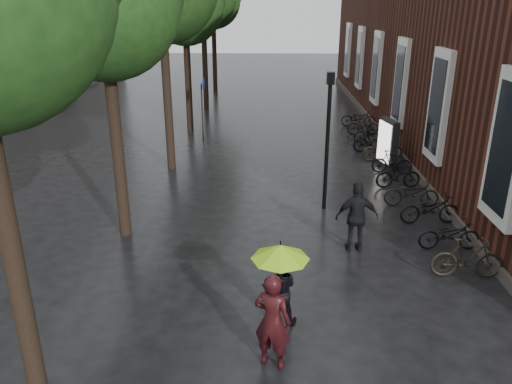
{
  "coord_description": "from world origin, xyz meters",
  "views": [
    {
      "loc": [
        -0.08,
        -5.7,
        6.17
      ],
      "look_at": [
        -0.4,
        6.59,
        1.46
      ],
      "focal_mm": 35.0,
      "sensor_mm": 36.0,
      "label": 1
    }
  ],
  "objects_px": {
    "person_black": "(279,289)",
    "lamp_post": "(328,129)",
    "pedestrian_walking": "(357,217)",
    "ad_lightbox": "(387,144)",
    "person_burgundy": "(272,321)",
    "parked_bicycles": "(392,162)"
  },
  "relations": [
    {
      "from": "parked_bicycles",
      "to": "pedestrian_walking",
      "type": "bearing_deg",
      "value": -110.69
    },
    {
      "from": "parked_bicycles",
      "to": "person_black",
      "type": "bearing_deg",
      "value": -115.01
    },
    {
      "from": "pedestrian_walking",
      "to": "parked_bicycles",
      "type": "bearing_deg",
      "value": -113.86
    },
    {
      "from": "ad_lightbox",
      "to": "person_burgundy",
      "type": "bearing_deg",
      "value": -123.25
    },
    {
      "from": "person_burgundy",
      "to": "ad_lightbox",
      "type": "distance_m",
      "value": 12.5
    },
    {
      "from": "lamp_post",
      "to": "person_burgundy",
      "type": "bearing_deg",
      "value": -102.93
    },
    {
      "from": "person_burgundy",
      "to": "pedestrian_walking",
      "type": "bearing_deg",
      "value": -94.21
    },
    {
      "from": "person_black",
      "to": "pedestrian_walking",
      "type": "xyz_separation_m",
      "value": [
        2.06,
        3.23,
        0.19
      ]
    },
    {
      "from": "parked_bicycles",
      "to": "ad_lightbox",
      "type": "xyz_separation_m",
      "value": [
        -0.03,
        0.82,
        0.5
      ]
    },
    {
      "from": "person_burgundy",
      "to": "parked_bicycles",
      "type": "height_order",
      "value": "person_burgundy"
    },
    {
      "from": "person_black",
      "to": "lamp_post",
      "type": "height_order",
      "value": "lamp_post"
    },
    {
      "from": "pedestrian_walking",
      "to": "lamp_post",
      "type": "bearing_deg",
      "value": -82.57
    },
    {
      "from": "ad_lightbox",
      "to": "lamp_post",
      "type": "bearing_deg",
      "value": -135.67
    },
    {
      "from": "parked_bicycles",
      "to": "ad_lightbox",
      "type": "height_order",
      "value": "ad_lightbox"
    },
    {
      "from": "parked_bicycles",
      "to": "lamp_post",
      "type": "relative_size",
      "value": 3.75
    },
    {
      "from": "person_black",
      "to": "ad_lightbox",
      "type": "xyz_separation_m",
      "value": [
        4.4,
        10.32,
        0.22
      ]
    },
    {
      "from": "ad_lightbox",
      "to": "pedestrian_walking",
      "type": "bearing_deg",
      "value": -120.14
    },
    {
      "from": "pedestrian_walking",
      "to": "ad_lightbox",
      "type": "relative_size",
      "value": 0.98
    },
    {
      "from": "parked_bicycles",
      "to": "lamp_post",
      "type": "bearing_deg",
      "value": -129.9
    },
    {
      "from": "pedestrian_walking",
      "to": "ad_lightbox",
      "type": "bearing_deg",
      "value": -111.43
    },
    {
      "from": "person_black",
      "to": "person_burgundy",
      "type": "bearing_deg",
      "value": 86.83
    },
    {
      "from": "parked_bicycles",
      "to": "lamp_post",
      "type": "height_order",
      "value": "lamp_post"
    }
  ]
}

